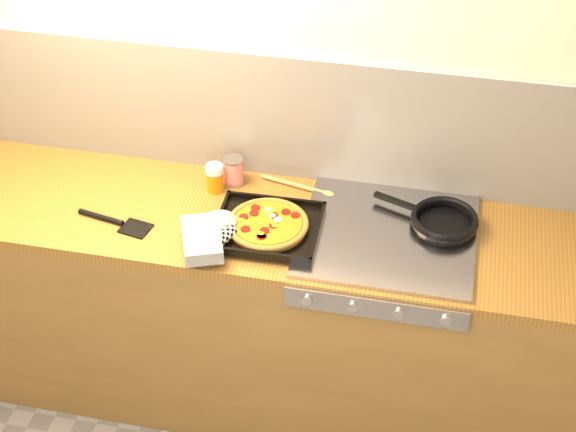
% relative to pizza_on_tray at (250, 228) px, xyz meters
% --- Properties ---
extents(room_shell, '(3.20, 3.20, 3.20)m').
position_rel_pizza_on_tray_xyz_m(room_shell, '(0.02, 0.39, 0.21)').
color(room_shell, white).
rests_on(room_shell, ground).
extents(counter_run, '(3.20, 0.62, 0.90)m').
position_rel_pizza_on_tray_xyz_m(counter_run, '(0.02, 0.10, -0.49)').
color(counter_run, brown).
rests_on(counter_run, ground).
extents(stovetop, '(0.60, 0.56, 0.02)m').
position_rel_pizza_on_tray_xyz_m(stovetop, '(0.47, 0.10, -0.04)').
color(stovetop, '#9E9EA3').
rests_on(stovetop, counter_run).
extents(pizza_on_tray, '(0.48, 0.42, 0.06)m').
position_rel_pizza_on_tray_xyz_m(pizza_on_tray, '(0.00, 0.00, 0.00)').
color(pizza_on_tray, black).
rests_on(pizza_on_tray, stovetop).
extents(frying_pan, '(0.41, 0.30, 0.04)m').
position_rel_pizza_on_tray_xyz_m(frying_pan, '(0.65, 0.18, -0.00)').
color(frying_pan, black).
rests_on(frying_pan, stovetop).
extents(tomato_can, '(0.08, 0.08, 0.11)m').
position_rel_pizza_on_tray_xyz_m(tomato_can, '(-0.14, 0.30, 0.01)').
color(tomato_can, '#A00C10').
rests_on(tomato_can, counter_run).
extents(juice_glass, '(0.07, 0.07, 0.11)m').
position_rel_pizza_on_tray_xyz_m(juice_glass, '(-0.19, 0.24, 0.01)').
color(juice_glass, orange).
rests_on(juice_glass, counter_run).
extents(wooden_spoon, '(0.30, 0.10, 0.02)m').
position_rel_pizza_on_tray_xyz_m(wooden_spoon, '(0.14, 0.31, -0.03)').
color(wooden_spoon, '#AD7849').
rests_on(wooden_spoon, counter_run).
extents(black_spatula, '(0.29, 0.11, 0.02)m').
position_rel_pizza_on_tray_xyz_m(black_spatula, '(-0.48, -0.03, -0.03)').
color(black_spatula, black).
rests_on(black_spatula, counter_run).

